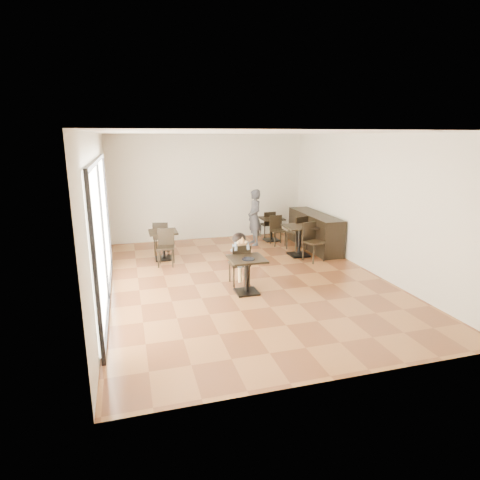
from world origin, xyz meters
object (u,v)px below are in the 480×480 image
object	(u,v)px
chair_mid_b	(314,242)
chair_back_a	(268,224)
cafe_table_mid	(299,241)
cafe_table_left	(164,245)
chair_mid_a	(297,233)
child_table	(247,276)
chair_left_a	(162,237)
chair_left_b	(166,248)
child	(239,259)
chair_back_b	(278,231)
child_chair	(239,264)
cafe_table_back	(271,229)
adult_patron	(254,217)

from	to	relation	value
chair_mid_b	chair_back_a	xyz separation A→B (m)	(-0.32, 2.64, -0.06)
cafe_table_mid	cafe_table_left	world-z (taller)	cafe_table_mid
chair_mid_a	child_table	bearing A→B (deg)	31.82
chair_mid_b	chair_left_a	size ratio (longest dim) A/B	1.09
chair_left_b	child	bearing A→B (deg)	-39.87
cafe_table_left	chair_back_b	world-z (taller)	chair_back_b
cafe_table_left	chair_left_a	world-z (taller)	chair_left_a
cafe_table_mid	chair_back_a	size ratio (longest dim) A/B	0.96
child_table	chair_back_a	distance (m)	4.69
child_chair	child	xyz separation A→B (m)	(0.00, 0.00, 0.12)
chair_mid_b	chair_left_b	size ratio (longest dim) A/B	1.09
cafe_table_back	chair_mid_b	world-z (taller)	chair_mid_b
chair_left_a	chair_back_a	distance (m)	3.49
cafe_table_back	cafe_table_mid	bearing A→B (deg)	-85.07
cafe_table_back	chair_left_b	bearing A→B (deg)	-154.56
child_chair	chair_back_b	xyz separation A→B (m)	(1.98, 2.80, -0.02)
cafe_table_left	chair_back_a	distance (m)	3.67
adult_patron	cafe_table_left	size ratio (longest dim) A/B	2.18
cafe_table_left	chair_left_b	world-z (taller)	chair_left_b
chair_left_b	cafe_table_back	bearing A→B (deg)	36.72
child_chair	chair_left_a	bearing A→B (deg)	-63.74
child_chair	cafe_table_left	xyz separation A→B (m)	(-1.40, 2.29, -0.07)
cafe_table_back	chair_mid_b	bearing A→B (deg)	-82.11
chair_mid_a	chair_left_b	size ratio (longest dim) A/B	1.09
cafe_table_mid	child_table	bearing A→B (deg)	-134.52
child_table	child_chair	world-z (taller)	child_chair
cafe_table_back	chair_back_a	xyz separation A→B (m)	(-0.00, 0.36, 0.07)
cafe_table_left	chair_mid_a	size ratio (longest dim) A/B	0.76
cafe_table_mid	chair_back_b	size ratio (longest dim) A/B	0.96
chair_mid_a	chair_back_b	size ratio (longest dim) A/B	1.15
chair_mid_a	chair_left_b	world-z (taller)	chair_mid_a
chair_left_b	cafe_table_mid	bearing A→B (deg)	9.30
cafe_table_mid	cafe_table_left	xyz separation A→B (m)	(-3.53, 0.67, -0.03)
child_chair	cafe_table_back	xyz separation A→B (m)	(1.98, 3.35, -0.09)
adult_patron	chair_left_a	distance (m)	2.76
child_table	cafe_table_left	distance (m)	3.17
child	chair_mid_b	world-z (taller)	child
chair_mid_a	chair_back_a	size ratio (longest dim) A/B	1.15
child_chair	chair_mid_b	bearing A→B (deg)	-155.09
cafe_table_back	chair_back_b	distance (m)	0.55
child	adult_patron	distance (m)	3.34
chair_mid_a	chair_left_b	bearing A→B (deg)	-11.36
child_table	chair_left_b	xyz separation A→B (m)	(-1.40, 2.29, 0.08)
chair_mid_b	cafe_table_mid	bearing A→B (deg)	88.91
child_chair	chair_mid_b	distance (m)	2.53
chair_back_b	chair_mid_a	bearing A→B (deg)	-66.52
chair_left_a	adult_patron	bearing A→B (deg)	-164.35
chair_mid_a	child_chair	bearing A→B (deg)	25.36
cafe_table_mid	chair_left_b	world-z (taller)	chair_left_b
chair_mid_a	chair_mid_b	xyz separation A→B (m)	(0.00, -1.10, 0.00)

